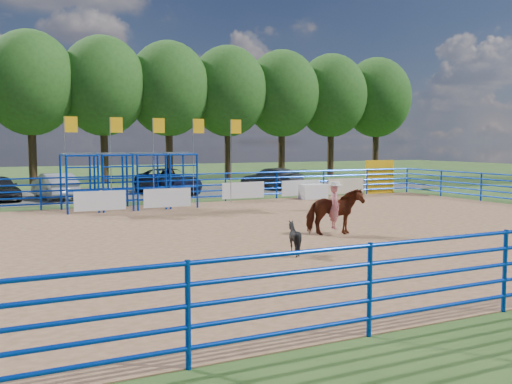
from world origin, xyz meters
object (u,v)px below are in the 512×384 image
(car_b, at_px, (55,186))
(car_c, at_px, (168,181))
(horse_and_rider, at_px, (335,208))
(car_d, at_px, (271,178))
(announcer_table, at_px, (313,192))
(calf, at_px, (294,238))

(car_b, height_order, car_c, car_c)
(horse_and_rider, relative_size, car_b, 0.58)
(horse_and_rider, xyz_separation_m, car_d, (6.86, 17.69, -0.20))
(car_c, distance_m, car_d, 7.26)
(car_c, bearing_deg, car_b, 175.62)
(announcer_table, bearing_deg, car_d, 80.69)
(announcer_table, height_order, car_b, car_b)
(announcer_table, distance_m, calf, 15.38)
(calf, xyz_separation_m, car_c, (2.45, 19.36, 0.29))
(calf, height_order, car_d, car_d)
(announcer_table, xyz_separation_m, car_c, (-6.06, 6.55, 0.34))
(announcer_table, relative_size, car_d, 0.31)
(announcer_table, distance_m, car_b, 13.98)
(horse_and_rider, relative_size, car_c, 0.46)
(calf, distance_m, car_b, 19.46)
(horse_and_rider, bearing_deg, car_b, 112.17)
(announcer_table, relative_size, horse_and_rider, 0.60)
(car_b, relative_size, car_c, 0.79)
(announcer_table, height_order, car_c, car_c)
(car_b, xyz_separation_m, car_c, (6.44, 0.32, 0.05))
(car_d, bearing_deg, horse_and_rider, 48.28)
(car_b, bearing_deg, announcer_table, 144.08)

